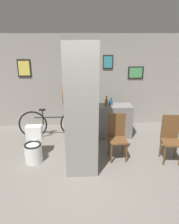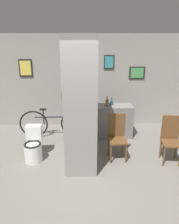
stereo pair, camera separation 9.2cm
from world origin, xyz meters
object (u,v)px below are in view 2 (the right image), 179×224
Objects in this scene: chair_near_pillar at (117,135)px; chair_by_doorway at (171,138)px; bicycle at (54,123)px; bottle_tall at (107,102)px; toilet at (33,147)px.

chair_near_pillar is 1.12m from chair_by_doorway.
bicycle is 6.90× the size of bottle_tall.
toilet is at bearing -176.48° from chair_by_doorway.
bicycle is at bearing 160.70° from chair_by_doorway.
toilet is 2.08m from bottle_tall.
bottle_tall is at bearing 142.53° from chair_by_doorway.
chair_near_pillar is 3.79× the size of bottle_tall.
chair_by_doorway reaches higher than toilet.
chair_by_doorway reaches higher than bicycle.
chair_by_doorway is 0.55× the size of bicycle.
bottle_tall is (1.69, 1.03, 0.65)m from toilet.
bicycle is (-2.58, 1.24, -0.15)m from chair_by_doorway.
chair_near_pillar is 1.10m from bottle_tall.
bottle_tall reaches higher than chair_by_doorway.
bicycle reaches higher than toilet.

